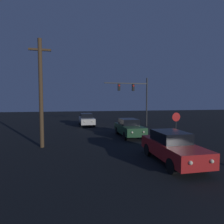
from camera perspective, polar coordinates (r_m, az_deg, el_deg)
The scene contains 6 objects.
car_near at distance 10.20m, azimuth 18.95°, elevation -10.69°, with size 1.93×4.65×1.67m.
car_mid at distance 16.64m, azimuth 5.58°, elevation -5.08°, with size 1.88×4.63×1.67m.
car_far at distance 24.30m, azimuth -8.32°, elevation -2.41°, with size 2.00×4.68×1.67m.
traffic_signal_mast at distance 23.29m, azimuth 7.91°, elevation 5.89°, with size 5.84×0.30×6.45m.
stop_sign at distance 15.50m, azimuth 20.17°, elevation -2.84°, with size 0.73×0.07×2.39m.
utility_pole at distance 13.48m, azimuth -22.21°, elevation 6.13°, with size 1.51×0.28×7.72m.
Camera 1 is at (-3.23, -0.53, 3.31)m, focal length 28.00 mm.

